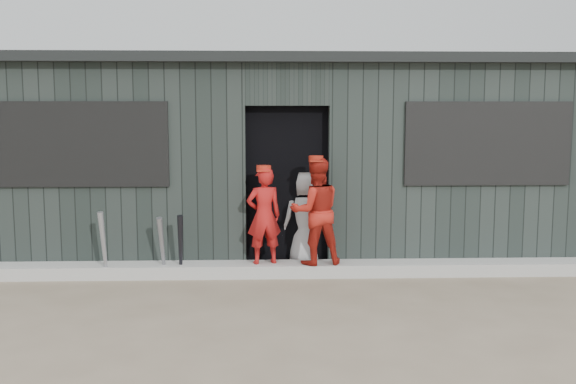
{
  "coord_description": "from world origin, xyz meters",
  "views": [
    {
      "loc": [
        -0.26,
        -5.6,
        1.92
      ],
      "look_at": [
        0.0,
        1.8,
        1.0
      ],
      "focal_mm": 40.0,
      "sensor_mm": 36.0,
      "label": 1
    }
  ],
  "objects_px": {
    "player_red_right": "(316,211)",
    "dugout": "(284,157)",
    "player_red_left": "(264,216)",
    "bat_left": "(104,246)",
    "bat_right": "(181,246)",
    "bat_mid": "(162,247)",
    "player_grey_back": "(304,219)"
  },
  "relations": [
    {
      "from": "bat_left",
      "to": "player_grey_back",
      "type": "xyz_separation_m",
      "value": [
        2.33,
        0.57,
        0.2
      ]
    },
    {
      "from": "player_grey_back",
      "to": "dugout",
      "type": "height_order",
      "value": "dugout"
    },
    {
      "from": "bat_right",
      "to": "player_red_left",
      "type": "distance_m",
      "value": 1.03
    },
    {
      "from": "bat_mid",
      "to": "player_red_left",
      "type": "bearing_deg",
      "value": 4.51
    },
    {
      "from": "bat_right",
      "to": "player_grey_back",
      "type": "relative_size",
      "value": 0.63
    },
    {
      "from": "bat_mid",
      "to": "player_red_left",
      "type": "distance_m",
      "value": 1.23
    },
    {
      "from": "bat_mid",
      "to": "player_red_right",
      "type": "height_order",
      "value": "player_red_right"
    },
    {
      "from": "bat_right",
      "to": "dugout",
      "type": "distance_m",
      "value": 2.35
    },
    {
      "from": "bat_left",
      "to": "dugout",
      "type": "bearing_deg",
      "value": 41.0
    },
    {
      "from": "player_red_left",
      "to": "dugout",
      "type": "bearing_deg",
      "value": -113.94
    },
    {
      "from": "player_red_left",
      "to": "player_red_right",
      "type": "xyz_separation_m",
      "value": [
        0.6,
        -0.05,
        0.06
      ]
    },
    {
      "from": "bat_right",
      "to": "player_red_right",
      "type": "distance_m",
      "value": 1.62
    },
    {
      "from": "player_red_right",
      "to": "dugout",
      "type": "bearing_deg",
      "value": -89.32
    },
    {
      "from": "bat_mid",
      "to": "bat_right",
      "type": "bearing_deg",
      "value": 2.5
    },
    {
      "from": "bat_left",
      "to": "dugout",
      "type": "relative_size",
      "value": 0.1
    },
    {
      "from": "bat_mid",
      "to": "bat_right",
      "type": "height_order",
      "value": "bat_right"
    },
    {
      "from": "player_red_right",
      "to": "player_grey_back",
      "type": "bearing_deg",
      "value": -87.18
    },
    {
      "from": "bat_mid",
      "to": "player_grey_back",
      "type": "distance_m",
      "value": 1.77
    },
    {
      "from": "player_red_right",
      "to": "dugout",
      "type": "relative_size",
      "value": 0.15
    },
    {
      "from": "player_red_left",
      "to": "dugout",
      "type": "distance_m",
      "value": 1.8
    },
    {
      "from": "bat_mid",
      "to": "dugout",
      "type": "relative_size",
      "value": 0.09
    },
    {
      "from": "player_red_right",
      "to": "bat_mid",
      "type": "bearing_deg",
      "value": -8.4
    },
    {
      "from": "bat_left",
      "to": "bat_right",
      "type": "distance_m",
      "value": 0.87
    },
    {
      "from": "bat_left",
      "to": "player_red_left",
      "type": "relative_size",
      "value": 0.71
    },
    {
      "from": "bat_mid",
      "to": "player_red_right",
      "type": "xyz_separation_m",
      "value": [
        1.79,
        0.05,
        0.4
      ]
    },
    {
      "from": "bat_left",
      "to": "player_red_right",
      "type": "bearing_deg",
      "value": 2.6
    },
    {
      "from": "bat_left",
      "to": "bat_right",
      "type": "height_order",
      "value": "bat_left"
    },
    {
      "from": "bat_left",
      "to": "player_grey_back",
      "type": "distance_m",
      "value": 2.41
    },
    {
      "from": "bat_mid",
      "to": "player_grey_back",
      "type": "height_order",
      "value": "player_grey_back"
    },
    {
      "from": "player_red_left",
      "to": "player_grey_back",
      "type": "relative_size",
      "value": 0.93
    },
    {
      "from": "bat_left",
      "to": "bat_mid",
      "type": "xyz_separation_m",
      "value": [
        0.65,
        0.06,
        -0.03
      ]
    },
    {
      "from": "bat_mid",
      "to": "bat_right",
      "type": "relative_size",
      "value": 0.98
    }
  ]
}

